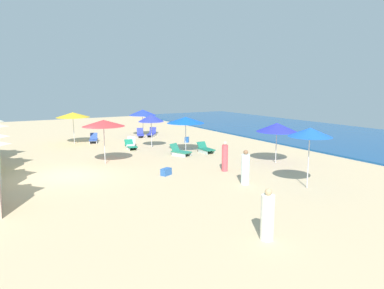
% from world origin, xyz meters
% --- Properties ---
extents(ground_plane, '(60.00, 60.00, 0.00)m').
position_xyz_m(ground_plane, '(0.00, 0.00, 0.00)').
color(ground_plane, '#D8B98C').
extents(ocean, '(60.00, 14.55, 0.12)m').
position_xyz_m(ocean, '(0.00, 22.72, 0.06)').
color(ocean, '#154B8A').
rests_on(ocean, ground_plane).
extents(umbrella_0, '(2.48, 2.48, 2.38)m').
position_xyz_m(umbrella_0, '(-2.25, 7.82, 2.17)').
color(umbrella_0, silver).
rests_on(umbrella_0, ground_plane).
extents(lounge_chair_0_0, '(1.38, 0.67, 0.67)m').
position_xyz_m(lounge_chair_0_0, '(-1.50, 8.91, 0.26)').
color(lounge_chair_0_0, silver).
rests_on(lounge_chair_0_0, ground_plane).
extents(lounge_chair_0_1, '(1.50, 1.11, 0.73)m').
position_xyz_m(lounge_chair_0_1, '(-1.53, 7.00, 0.27)').
color(lounge_chair_0_1, silver).
rests_on(lounge_chair_0_1, ground_plane).
extents(umbrella_1, '(1.82, 1.82, 2.40)m').
position_xyz_m(umbrella_1, '(-5.00, 6.54, 2.14)').
color(umbrella_1, silver).
rests_on(umbrella_1, ground_plane).
extents(lounge_chair_1_0, '(1.61, 1.10, 0.74)m').
position_xyz_m(lounge_chair_1_0, '(-5.71, 5.25, 0.26)').
color(lounge_chair_1_0, silver).
rests_on(lounge_chair_1_0, ground_plane).
extents(lounge_chair_1_1, '(1.38, 0.71, 0.63)m').
position_xyz_m(lounge_chair_1_1, '(-5.21, 5.04, 0.23)').
color(lounge_chair_1_1, silver).
rests_on(lounge_chair_1_1, ground_plane).
extents(umbrella_2, '(2.33, 2.33, 2.32)m').
position_xyz_m(umbrella_2, '(3.04, 10.85, 2.06)').
color(umbrella_2, silver).
rests_on(umbrella_2, ground_plane).
extents(umbrella_3, '(2.48, 2.48, 2.41)m').
position_xyz_m(umbrella_3, '(-9.42, 2.06, 2.22)').
color(umbrella_3, silver).
rests_on(umbrella_3, ground_plane).
extents(lounge_chair_3_0, '(1.37, 0.93, 0.71)m').
position_xyz_m(lounge_chair_3_0, '(-9.27, 3.48, 0.27)').
color(lounge_chair_3_0, silver).
rests_on(lounge_chair_3_0, ground_plane).
extents(umbrella_4, '(2.39, 2.39, 2.31)m').
position_xyz_m(umbrella_4, '(-10.87, 8.26, 2.06)').
color(umbrella_4, silver).
rests_on(umbrella_4, ground_plane).
extents(lounge_chair_4_0, '(1.37, 0.90, 0.74)m').
position_xyz_m(lounge_chair_4_0, '(-10.22, 7.74, 0.25)').
color(lounge_chair_4_0, silver).
rests_on(lounge_chair_4_0, ground_plane).
extents(lounge_chair_4_1, '(1.50, 1.30, 0.75)m').
position_xyz_m(lounge_chair_4_1, '(-10.10, 8.75, 0.25)').
color(lounge_chair_4_1, silver).
rests_on(lounge_chair_4_1, ground_plane).
extents(umbrella_5, '(1.87, 1.87, 2.66)m').
position_xyz_m(umbrella_5, '(7.43, 8.55, 2.46)').
color(umbrella_5, silver).
rests_on(umbrella_5, ground_plane).
extents(umbrella_6, '(2.36, 2.36, 2.53)m').
position_xyz_m(umbrella_6, '(-1.55, 2.18, 2.34)').
color(umbrella_6, silver).
rests_on(umbrella_6, ground_plane).
extents(beachgoer_0, '(0.42, 0.42, 1.58)m').
position_xyz_m(beachgoer_0, '(5.64, 6.54, 0.73)').
color(beachgoer_0, white).
rests_on(beachgoer_0, ground_plane).
extents(beachgoer_1, '(0.43, 0.43, 1.58)m').
position_xyz_m(beachgoer_1, '(3.20, 7.13, 0.74)').
color(beachgoer_1, '#E4505A').
rests_on(beachgoer_1, ground_plane).
extents(beachgoer_2, '(0.50, 0.50, 1.55)m').
position_xyz_m(beachgoer_2, '(10.46, 3.49, 0.71)').
color(beachgoer_2, white).
rests_on(beachgoer_2, ground_plane).
extents(cooler_box_0, '(0.54, 0.51, 0.41)m').
position_xyz_m(cooler_box_0, '(-5.83, 9.89, 0.20)').
color(cooler_box_0, '#2057AE').
rests_on(cooler_box_0, ground_plane).
extents(cooler_box_1, '(0.52, 0.63, 0.35)m').
position_xyz_m(cooler_box_1, '(2.42, 4.11, 0.17)').
color(cooler_box_1, '#2D61B1').
rests_on(cooler_box_1, ground_plane).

